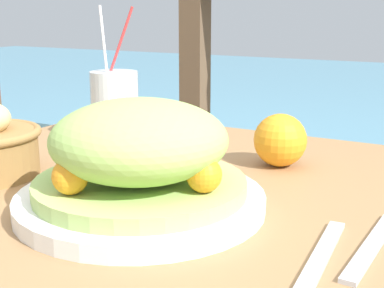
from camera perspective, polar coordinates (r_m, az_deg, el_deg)
patio_table at (r=0.69m, az=-1.48°, el=-14.94°), size 0.94×0.88×0.73m
railing_fence at (r=1.45m, az=16.44°, el=6.49°), size 2.80×0.08×1.10m
salad_plate at (r=0.63m, az=-5.59°, el=-2.02°), size 0.30×0.30×0.13m
drink_glass at (r=0.99m, az=-8.25°, el=4.14°), size 0.09×0.09×0.24m
fork at (r=0.54m, az=13.52°, el=-11.68°), size 0.03×0.18×0.00m
knife at (r=0.58m, az=18.75°, el=-10.05°), size 0.02×0.18×0.00m
orange_near_basket at (r=0.82m, az=9.39°, el=0.41°), size 0.08×0.08×0.08m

